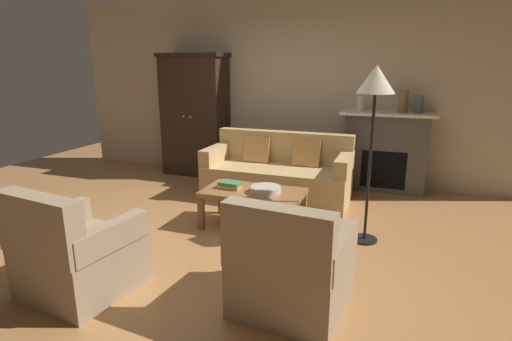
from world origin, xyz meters
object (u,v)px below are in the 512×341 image
object	(u,v)px
armchair_near_right	(290,270)
floor_lamp	(375,90)
coffee_table	(253,195)
mantel_vase_bronze	(403,102)
couch	(278,174)
fruit_bowl	(266,189)
armchair_near_left	(76,255)
fireplace	(385,151)
book_stack	(230,185)
mantel_vase_slate	(419,104)
mantel_vase_cream	(360,104)
armoire	(195,115)

from	to	relation	value
armchair_near_right	floor_lamp	world-z (taller)	floor_lamp
coffee_table	mantel_vase_bronze	world-z (taller)	mantel_vase_bronze
mantel_vase_bronze	couch	bearing A→B (deg)	-151.64
mantel_vase_bronze	armchair_near_right	xyz separation A→B (m)	(-0.66, -3.26, -0.95)
fruit_bowl	floor_lamp	bearing A→B (deg)	3.42
fruit_bowl	mantel_vase_bronze	size ratio (longest dim) A/B	1.10
floor_lamp	mantel_vase_bronze	bearing A→B (deg)	82.25
armchair_near_left	armchair_near_right	bearing A→B (deg)	12.20
armchair_near_left	armchair_near_right	xyz separation A→B (m)	(1.63, 0.35, 0.00)
fireplace	book_stack	xyz separation A→B (m)	(-1.55, -1.91, -0.11)
mantel_vase_slate	armchair_near_right	size ratio (longest dim) A/B	0.27
coffee_table	mantel_vase_cream	distance (m)	2.26
fruit_bowl	mantel_vase_slate	distance (m)	2.55
armoire	armchair_near_left	distance (m)	3.71
armoire	book_stack	xyz separation A→B (m)	(1.40, -1.83, -0.51)
fruit_bowl	book_stack	distance (m)	0.43
couch	floor_lamp	bearing A→B (deg)	-39.72
armoire	fireplace	bearing A→B (deg)	1.51
armoire	floor_lamp	distance (m)	3.43
book_stack	fireplace	bearing A→B (deg)	50.99
fireplace	mantel_vase_bronze	bearing A→B (deg)	-5.69
mantel_vase_bronze	floor_lamp	size ratio (longest dim) A/B	0.17
armchair_near_right	couch	bearing A→B (deg)	108.95
book_stack	mantel_vase_slate	world-z (taller)	mantel_vase_slate
book_stack	couch	bearing A→B (deg)	77.99
fireplace	coffee_table	distance (m)	2.30
mantel_vase_cream	armchair_near_right	world-z (taller)	mantel_vase_cream
book_stack	armchair_near_right	distance (m)	1.74
mantel_vase_cream	mantel_vase_bronze	distance (m)	0.56
armoire	armchair_near_left	bearing A→B (deg)	-76.61
fireplace	mantel_vase_cream	distance (m)	0.76
mantel_vase_slate	couch	bearing A→B (deg)	-154.54
book_stack	armchair_near_left	size ratio (longest dim) A/B	0.29
armoire	fruit_bowl	xyz separation A→B (m)	(1.83, -1.85, -0.51)
couch	fruit_bowl	world-z (taller)	couch
fireplace	armchair_near_right	world-z (taller)	fireplace
armoire	couch	size ratio (longest dim) A/B	1.00
armchair_near_right	floor_lamp	xyz separation A→B (m)	(0.41, 1.41, 1.20)
armchair_near_left	floor_lamp	xyz separation A→B (m)	(2.03, 1.77, 1.20)
armchair_near_right	armchair_near_left	bearing A→B (deg)	-167.80
book_stack	mantel_vase_bronze	distance (m)	2.69
couch	floor_lamp	size ratio (longest dim) A/B	1.10
fireplace	couch	world-z (taller)	fireplace
armchair_near_right	fireplace	bearing A→B (deg)	81.72
fireplace	mantel_vase_cream	xyz separation A→B (m)	(-0.38, -0.02, 0.66)
fireplace	mantel_vase_cream	bearing A→B (deg)	-177.30
couch	fireplace	bearing A→B (deg)	32.09
fireplace	coffee_table	bearing A→B (deg)	-123.71
couch	mantel_vase_cream	xyz separation A→B (m)	(0.94, 0.81, 0.91)
fruit_bowl	mantel_vase_bronze	bearing A→B (deg)	55.66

